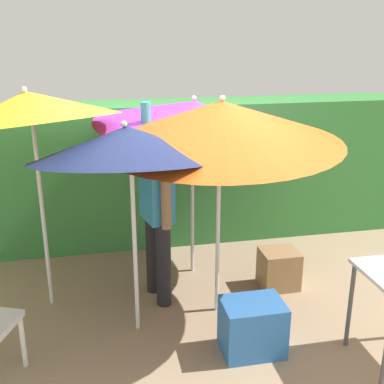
# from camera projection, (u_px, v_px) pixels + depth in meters

# --- Properties ---
(ground_plane) EXTENTS (24.00, 24.00, 0.00)m
(ground_plane) POSITION_uv_depth(u_px,v_px,m) (198.00, 315.00, 4.43)
(ground_plane) COLOR #9E8466
(hedge_row) EXTENTS (8.00, 0.70, 1.70)m
(hedge_row) POSITION_uv_depth(u_px,v_px,m) (167.00, 172.00, 5.87)
(hedge_row) COLOR #38843D
(hedge_row) RESTS_ON ground_plane
(umbrella_rainbow) EXTENTS (2.01, 1.98, 2.07)m
(umbrella_rainbow) POSITION_uv_depth(u_px,v_px,m) (193.00, 118.00, 4.75)
(umbrella_rainbow) COLOR silver
(umbrella_rainbow) RESTS_ON ground_plane
(umbrella_orange) EXTENTS (1.58, 1.56, 2.20)m
(umbrella_orange) POSITION_uv_depth(u_px,v_px,m) (29.00, 108.00, 4.01)
(umbrella_orange) COLOR silver
(umbrella_orange) RESTS_ON ground_plane
(umbrella_yellow) EXTENTS (1.54, 1.55, 1.93)m
(umbrella_yellow) POSITION_uv_depth(u_px,v_px,m) (128.00, 144.00, 3.71)
(umbrella_yellow) COLOR silver
(umbrella_yellow) RESTS_ON ground_plane
(umbrella_navy) EXTENTS (2.04, 2.04, 2.03)m
(umbrella_navy) POSITION_uv_depth(u_px,v_px,m) (221.00, 122.00, 3.95)
(umbrella_navy) COLOR silver
(umbrella_navy) RESTS_ON ground_plane
(person_vendor) EXTENTS (0.30, 0.56, 1.88)m
(person_vendor) POSITION_uv_depth(u_px,v_px,m) (157.00, 208.00, 4.43)
(person_vendor) COLOR black
(person_vendor) RESTS_ON ground_plane
(cooler_box) EXTENTS (0.49, 0.37, 0.44)m
(cooler_box) POSITION_uv_depth(u_px,v_px,m) (252.00, 327.00, 3.87)
(cooler_box) COLOR #2D6BB7
(cooler_box) RESTS_ON ground_plane
(crate_cardboard) EXTENTS (0.37, 0.33, 0.40)m
(crate_cardboard) POSITION_uv_depth(u_px,v_px,m) (279.00, 269.00, 4.87)
(crate_cardboard) COLOR #9E7A4C
(crate_cardboard) RESTS_ON ground_plane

